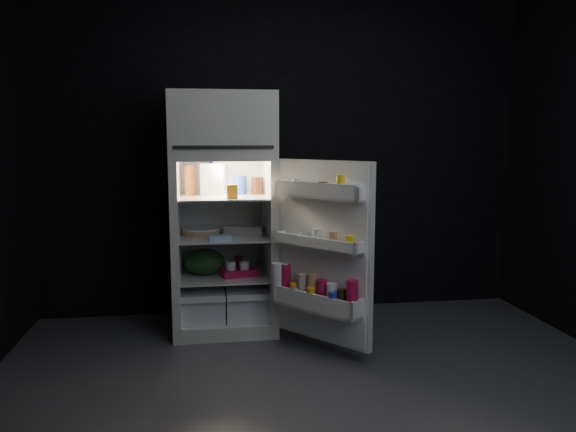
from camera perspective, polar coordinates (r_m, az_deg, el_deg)
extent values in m
cube|color=#4B4B50|center=(3.33, 3.93, -17.93)|extent=(4.00, 3.40, 0.00)
cube|color=black|center=(4.67, -0.47, 6.67)|extent=(4.00, 0.00, 2.70)
cube|color=black|center=(1.40, 19.79, 3.23)|extent=(4.00, 0.00, 2.70)
cube|color=silver|center=(4.46, -6.42, -10.48)|extent=(0.76, 0.70, 0.10)
cube|color=silver|center=(4.30, -11.29, -2.32)|extent=(0.05, 0.70, 1.20)
cube|color=silver|center=(4.32, -1.84, -2.11)|extent=(0.05, 0.70, 1.20)
cube|color=white|center=(4.62, -6.71, -1.52)|extent=(0.66, 0.05, 1.20)
cube|color=silver|center=(4.23, -6.69, 6.21)|extent=(0.76, 0.70, 0.06)
cube|color=silver|center=(4.23, -6.74, 9.46)|extent=(0.76, 0.70, 0.42)
cube|color=black|center=(3.87, -6.52, 6.94)|extent=(0.68, 0.01, 0.02)
cube|color=white|center=(4.27, -10.92, -2.37)|extent=(0.01, 0.65, 1.20)
cube|color=white|center=(4.29, -2.19, -2.18)|extent=(0.01, 0.65, 1.20)
cube|color=white|center=(4.21, -6.67, 5.74)|extent=(0.66, 0.65, 0.01)
cube|color=white|center=(4.41, -6.42, -9.91)|extent=(0.66, 0.65, 0.01)
cube|color=white|center=(4.23, -6.61, 1.99)|extent=(0.65, 0.63, 0.01)
cube|color=white|center=(4.27, -6.55, -2.02)|extent=(0.65, 0.63, 0.01)
cube|color=white|center=(4.33, -6.48, -5.93)|extent=(0.65, 0.63, 0.01)
cube|color=white|center=(4.40, -8.62, -8.45)|extent=(0.32, 0.59, 0.22)
cube|color=white|center=(4.41, -4.29, -8.34)|extent=(0.32, 0.59, 0.22)
cube|color=white|center=(4.06, -8.64, -8.51)|extent=(0.32, 0.02, 0.03)
cube|color=white|center=(4.07, -3.95, -8.39)|extent=(0.32, 0.02, 0.03)
cube|color=#FFE5B2|center=(4.16, -6.64, 5.42)|extent=(0.14, 0.14, 0.02)
cube|color=silver|center=(3.76, 3.66, -3.63)|extent=(0.53, 0.61, 1.22)
cube|color=white|center=(3.74, 3.40, -3.70)|extent=(0.47, 0.56, 1.18)
cube|color=white|center=(3.65, 3.04, 1.90)|extent=(0.51, 0.58, 0.02)
cube|color=white|center=(3.62, 2.70, 2.45)|extent=(0.45, 0.53, 0.10)
cube|color=white|center=(3.45, 7.35, 2.13)|extent=(0.08, 0.07, 0.10)
cube|color=white|center=(3.86, -0.80, 2.80)|extent=(0.08, 0.07, 0.10)
cube|color=white|center=(3.70, 2.96, -3.28)|extent=(0.51, 0.59, 0.02)
cube|color=white|center=(3.66, 2.57, -2.85)|extent=(0.45, 0.53, 0.09)
cube|color=white|center=(3.50, 7.20, -3.41)|extent=(0.09, 0.08, 0.09)
cube|color=white|center=(3.90, -0.84, -2.17)|extent=(0.09, 0.08, 0.09)
cube|color=white|center=(3.78, 2.72, -9.35)|extent=(0.54, 0.61, 0.02)
cube|color=white|center=(3.72, 2.14, -8.77)|extent=(0.45, 0.53, 0.13)
cube|color=white|center=(3.58, 6.91, -9.51)|extent=(0.12, 0.11, 0.13)
cube|color=white|center=(3.97, -1.02, -7.68)|extent=(0.12, 0.11, 0.13)
cube|color=white|center=(3.64, 3.05, 3.33)|extent=(0.49, 0.56, 0.02)
cylinder|color=yellow|center=(3.54, 5.34, 3.00)|extent=(0.08, 0.08, 0.14)
cylinder|color=black|center=(3.62, 3.55, 2.76)|extent=(0.08, 0.08, 0.10)
cylinder|color=silver|center=(3.76, 0.90, 2.99)|extent=(0.08, 0.08, 0.10)
cylinder|color=yellow|center=(3.53, 6.27, -2.82)|extent=(0.08, 0.08, 0.10)
cylinder|color=tan|center=(3.61, 4.58, -2.49)|extent=(0.07, 0.07, 0.12)
cylinder|color=silver|center=(3.69, 2.96, -2.21)|extent=(0.08, 0.08, 0.12)
cylinder|color=#84A7CD|center=(3.76, 1.53, -2.34)|extent=(0.08, 0.08, 0.08)
cylinder|color=#AF0F3D|center=(3.58, 6.53, -8.33)|extent=(0.11, 0.11, 0.23)
cylinder|color=black|center=(3.63, 5.48, -8.62)|extent=(0.08, 0.08, 0.16)
cylinder|color=white|center=(3.67, 4.46, -8.24)|extent=(0.10, 0.10, 0.18)
cylinder|color=#AF0F3D|center=(3.72, 3.46, -7.94)|extent=(0.09, 0.09, 0.20)
cylinder|color=tan|center=(3.76, 2.49, -7.53)|extent=(0.10, 0.10, 0.22)
cylinder|color=beige|center=(3.81, 1.55, -7.43)|extent=(0.10, 0.10, 0.21)
cylinder|color=orange|center=(3.87, 0.63, -7.75)|extent=(0.09, 0.09, 0.13)
cylinder|color=#AF0F3D|center=(3.91, -0.26, -6.73)|extent=(0.10, 0.10, 0.25)
cylinder|color=#1C3298|center=(3.62, 4.58, -8.81)|extent=(0.08, 0.08, 0.14)
cylinder|color=orange|center=(3.73, 2.34, -8.34)|extent=(0.08, 0.08, 0.14)
cylinder|color=silver|center=(3.82, 0.69, -8.11)|extent=(0.08, 0.08, 0.12)
cylinder|color=silver|center=(3.90, -1.10, -6.66)|extent=(0.10, 0.10, 0.26)
cylinder|color=white|center=(3.88, -0.27, -5.05)|extent=(0.05, 0.05, 0.02)
cube|color=white|center=(4.27, -7.63, 3.73)|extent=(0.19, 0.19, 0.24)
cylinder|color=#1C3298|center=(4.32, -4.89, 3.16)|extent=(0.11, 0.11, 0.14)
cylinder|color=black|center=(4.30, -3.13, 3.09)|extent=(0.10, 0.10, 0.13)
cylinder|color=#B3541C|center=(4.30, -9.92, 3.58)|extent=(0.10, 0.10, 0.22)
cube|color=orange|center=(4.00, -5.70, 2.48)|extent=(0.08, 0.06, 0.10)
cube|color=gray|center=(4.23, -4.42, -1.50)|extent=(0.32, 0.22, 0.07)
cylinder|color=tan|center=(4.34, -8.77, -1.55)|extent=(0.36, 0.36, 0.04)
cube|color=#84A7CD|center=(4.04, -6.93, -2.22)|extent=(0.17, 0.10, 0.04)
cube|color=beige|center=(4.40, -4.44, -1.27)|extent=(0.14, 0.13, 0.05)
ellipsoid|color=#193815|center=(4.31, -8.45, -4.61)|extent=(0.35, 0.31, 0.20)
cube|color=#AF0F3D|center=(4.25, -5.00, -5.76)|extent=(0.29, 0.20, 0.05)
cylinder|color=#AF0F3D|center=(4.52, -5.02, -4.66)|extent=(0.08, 0.08, 0.09)
cylinder|color=silver|center=(4.44, -4.22, -4.87)|extent=(0.08, 0.08, 0.09)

